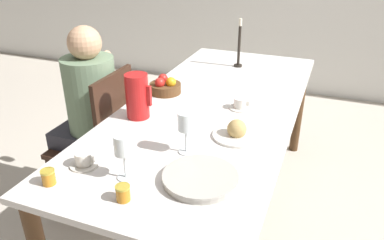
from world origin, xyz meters
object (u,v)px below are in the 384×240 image
Objects in this scene: chair_person_side at (101,141)px; teacup_near_person at (84,160)px; bread_plate at (237,132)px; wine_glass_juice at (123,147)px; wine_glass_water at (186,123)px; jam_jar_red at (123,192)px; fruit_bowl at (165,86)px; candlestick_tall at (239,48)px; person_seated at (88,106)px; teacup_across at (240,104)px; serving_tray at (200,178)px; red_pitcher at (137,96)px; jam_jar_amber at (48,176)px.

chair_person_side is 0.74m from teacup_near_person.
wine_glass_juice is at bearing -123.34° from bread_plate.
wine_glass_water is (0.70, -0.34, 0.41)m from chair_person_side.
teacup_near_person is 0.30m from jam_jar_red.
fruit_bowl is 0.55× the size of candlestick_tall.
jam_jar_red is at bearing -63.24° from wine_glass_juice.
wine_glass_water is 0.84× the size of bread_plate.
bread_plate is (0.96, -0.16, 0.09)m from person_seated.
fruit_bowl is at bearing 105.02° from wine_glass_juice.
fruit_bowl is at bearing -113.24° from candlestick_tall.
teacup_across is 0.41× the size of serving_tray.
person_seated is 9.89× the size of teacup_across.
wine_glass_juice reaches higher than serving_tray.
red_pitcher is at bearing -147.72° from teacup_across.
person_seated reaches higher than jam_jar_red.
candlestick_tall is (0.30, 1.66, 0.10)m from jam_jar_amber.
bread_plate reaches higher than teacup_across.
teacup_near_person is (0.44, -0.63, 0.09)m from person_seated.
candlestick_tall reaches higher than bread_plate.
red_pitcher is 0.44m from wine_glass_water.
chair_person_side is at bearing -140.86° from fruit_bowl.
fruit_bowl is (-0.51, 0.78, 0.02)m from serving_tray.
person_seated is 1.05m from jam_jar_red.
serving_tray is 0.40m from bread_plate.
chair_person_side is 0.93m from bread_plate.
red_pitcher is 1.23× the size of wine_glass_water.
chair_person_side is 0.23m from person_seated.
red_pitcher is at bearing 91.76° from teacup_near_person.
teacup_near_person is at bearing -144.61° from wine_glass_water.
jam_jar_red is at bearing -65.84° from red_pitcher.
wine_glass_juice is at bearing -163.31° from serving_tray.
teacup_across is (0.10, 0.54, -0.12)m from wine_glass_water.
wine_glass_juice is at bearing -74.98° from fruit_bowl.
candlestick_tall is (0.60, 0.91, 0.40)m from chair_person_side.
wine_glass_juice is 0.90m from fruit_bowl.
bread_plate is at bearing 51.88° from wine_glass_water.
red_pitcher is 0.66m from serving_tray.
candlestick_tall reaches higher than jam_jar_amber.
chair_person_side is 5.03× the size of fruit_bowl.
chair_person_side is 4.19× the size of bread_plate.
teacup_near_person is 0.85m from fruit_bowl.
candlestick_tall is (0.27, 1.01, 0.02)m from red_pitcher.
person_seated is 6.27× the size of wine_glass_water.
bread_plate is 0.85m from jam_jar_amber.
fruit_bowl is (-0.29, 0.99, 0.01)m from jam_jar_red.
wine_glass_juice is 0.56× the size of candlestick_tall.
person_seated reaches higher than jam_jar_amber.
red_pitcher reaches higher than fruit_bowl.
fruit_bowl reaches higher than serving_tray.
fruit_bowl is at bearing 106.59° from jam_jar_red.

